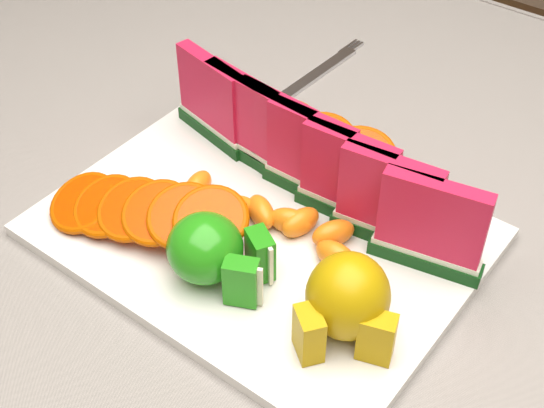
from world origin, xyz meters
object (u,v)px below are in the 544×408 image
apple_cluster (213,251)px  platter (261,232)px  pear_cluster (347,301)px  fork (316,75)px

apple_cluster → platter: bearing=94.3°
pear_cluster → platter: bearing=157.3°
apple_cluster → fork: (-0.13, 0.34, -0.04)m
platter → apple_cluster: bearing=-85.7°
apple_cluster → fork: 0.37m
platter → pear_cluster: pear_cluster is taller
fork → apple_cluster: bearing=-69.8°
platter → pear_cluster: size_ratio=4.00×
apple_cluster → fork: size_ratio=0.51×
platter → apple_cluster: 0.09m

